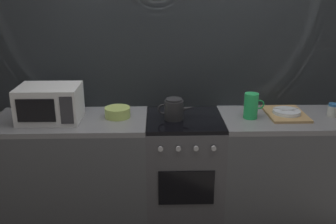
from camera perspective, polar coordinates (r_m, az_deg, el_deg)
ground_plane at (r=3.40m, az=2.26°, el=-15.28°), size 8.00×8.00×0.00m
back_wall at (r=3.22m, az=2.16°, el=6.12°), size 3.60×0.05×2.40m
counter_left at (r=3.24m, az=-13.91°, el=-8.52°), size 1.20×0.60×0.90m
stove_unit at (r=3.17m, az=2.37°, el=-8.57°), size 0.60×0.63×0.90m
counter_right at (r=3.35m, az=18.05°, el=-7.94°), size 1.20×0.60×0.90m
microwave at (r=3.04m, az=-17.33°, el=1.25°), size 0.46×0.35×0.27m
kettle at (r=2.94m, az=0.91°, el=0.43°), size 0.28×0.15×0.17m
mixing_bowl at (r=3.02m, az=-7.59°, el=-0.04°), size 0.20×0.20×0.08m
pitcher at (r=3.03m, az=12.38°, el=0.92°), size 0.16×0.11×0.20m
dish_pile at (r=3.18m, az=17.28°, el=-0.15°), size 0.30×0.40×0.06m
spice_jar at (r=3.28m, az=23.44°, el=0.29°), size 0.08×0.08×0.10m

